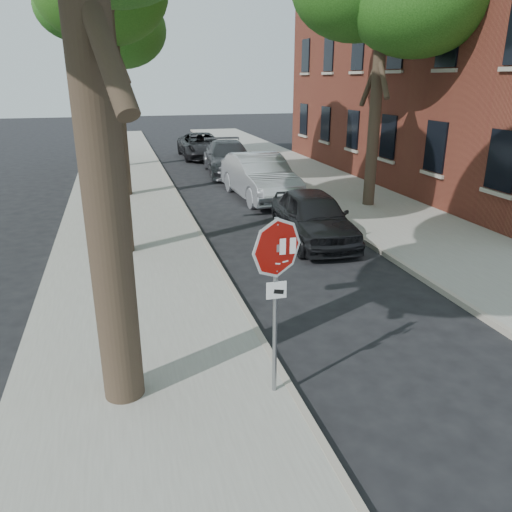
{
  "coord_description": "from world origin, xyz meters",
  "views": [
    {
      "loc": [
        -2.61,
        -5.9,
        4.41
      ],
      "look_at": [
        -0.85,
        0.46,
        2.05
      ],
      "focal_mm": 35.0,
      "sensor_mm": 36.0,
      "label": 1
    }
  ],
  "objects": [
    {
      "name": "ground",
      "position": [
        0.0,
        0.0,
        0.0
      ],
      "size": [
        120.0,
        120.0,
        0.0
      ],
      "primitive_type": "plane",
      "color": "black",
      "rests_on": "ground"
    },
    {
      "name": "sidewalk_left",
      "position": [
        -2.5,
        12.0,
        0.06
      ],
      "size": [
        4.0,
        55.0,
        0.12
      ],
      "primitive_type": "cube",
      "color": "gray",
      "rests_on": "ground"
    },
    {
      "name": "sidewalk_right",
      "position": [
        6.0,
        12.0,
        0.06
      ],
      "size": [
        4.0,
        55.0,
        0.12
      ],
      "primitive_type": "cube",
      "color": "gray",
      "rests_on": "ground"
    },
    {
      "name": "curb_left",
      "position": [
        -0.45,
        12.0,
        0.07
      ],
      "size": [
        0.12,
        55.0,
        0.13
      ],
      "primitive_type": "cube",
      "color": "#9E9384",
      "rests_on": "ground"
    },
    {
      "name": "curb_right",
      "position": [
        3.95,
        12.0,
        0.07
      ],
      "size": [
        0.12,
        55.0,
        0.13
      ],
      "primitive_type": "cube",
      "color": "#9E9384",
      "rests_on": "ground"
    },
    {
      "name": "stop_sign",
      "position": [
        -0.7,
        -0.03,
        1.95
      ],
      "size": [
        0.76,
        0.34,
        2.61
      ],
      "color": "gray",
      "rests_on": "sidewalk_left"
    },
    {
      "name": "tree_far",
      "position": [
        -2.72,
        21.11,
        7.21
      ],
      "size": [
        5.29,
        4.91,
        9.33
      ],
      "color": "black",
      "rests_on": "sidewalk_left"
    },
    {
      "name": "car_a",
      "position": [
        2.6,
        6.84,
        0.72
      ],
      "size": [
        1.96,
        4.33,
        1.44
      ],
      "primitive_type": "imported",
      "rotation": [
        0.0,
        0.0,
        -0.06
      ],
      "color": "black",
      "rests_on": "ground"
    },
    {
      "name": "car_b",
      "position": [
        2.6,
        12.41,
        0.85
      ],
      "size": [
        2.05,
        5.22,
        1.69
      ],
      "primitive_type": "imported",
      "rotation": [
        0.0,
        0.0,
        0.05
      ],
      "color": "#A7A8AF",
      "rests_on": "ground"
    },
    {
      "name": "car_c",
      "position": [
        2.6,
        17.94,
        0.77
      ],
      "size": [
        2.57,
        5.47,
        1.54
      ],
      "primitive_type": "imported",
      "rotation": [
        0.0,
        0.0,
        -0.08
      ],
      "color": "#4F4F54",
      "rests_on": "ground"
    },
    {
      "name": "car_d",
      "position": [
        2.21,
        23.44,
        0.71
      ],
      "size": [
        2.37,
        5.11,
        1.42
      ],
      "primitive_type": "imported",
      "rotation": [
        0.0,
        0.0,
        -0.0
      ],
      "color": "black",
      "rests_on": "ground"
    }
  ]
}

